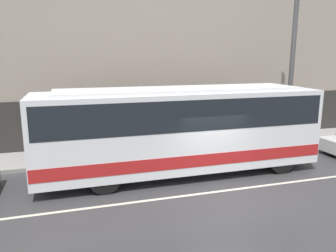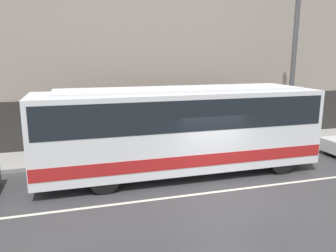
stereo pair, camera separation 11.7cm
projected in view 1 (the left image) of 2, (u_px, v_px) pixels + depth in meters
ground_plane at (223, 191)px, 11.39m from camera, size 60.00×60.00×0.00m
sidewalk at (175, 148)px, 16.35m from camera, size 60.00×2.63×0.17m
building_facade at (167, 50)px, 16.71m from camera, size 60.00×0.35×10.20m
lane_stripe at (223, 191)px, 11.39m from camera, size 54.00×0.14×0.01m
transit_bus at (181, 126)px, 12.73m from camera, size 11.00×2.62×3.41m
utility_pole_near at (292, 65)px, 16.55m from camera, size 0.24×0.24×7.94m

